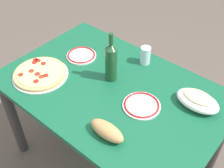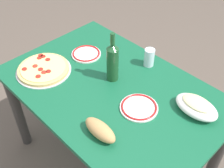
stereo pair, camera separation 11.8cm
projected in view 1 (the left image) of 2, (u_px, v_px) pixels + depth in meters
name	position (u px, v px, depth m)	size (l,w,h in m)	color
ground_plane	(112.00, 159.00, 2.14)	(8.00, 8.00, 0.00)	brown
dining_table	(112.00, 103.00, 1.72)	(1.30, 0.86, 0.74)	#145938
pepperoni_pizza	(40.00, 74.00, 1.71)	(0.34, 0.34, 0.03)	#B7B7BC
baked_pasta_dish	(198.00, 100.00, 1.51)	(0.24, 0.15, 0.08)	white
wine_bottle	(111.00, 61.00, 1.62)	(0.07, 0.07, 0.32)	#194723
water_glass	(145.00, 55.00, 1.78)	(0.06, 0.06, 0.12)	silver
side_plate_near	(81.00, 55.00, 1.86)	(0.19, 0.19, 0.02)	white
side_plate_far	(142.00, 105.00, 1.53)	(0.21, 0.21, 0.02)	white
bread_loaf	(107.00, 131.00, 1.36)	(0.20, 0.08, 0.07)	tan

